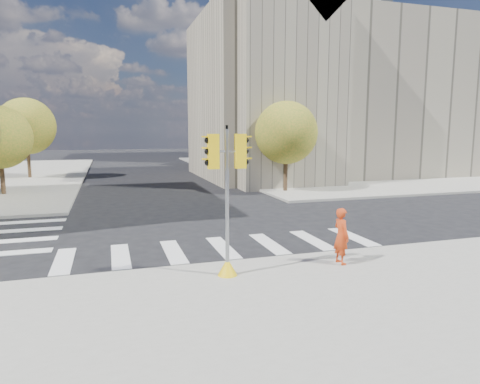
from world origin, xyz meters
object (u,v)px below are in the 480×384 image
at_px(lamp_near, 271,125).
at_px(lamp_far, 224,127).
at_px(photographer, 341,236).
at_px(traffic_signal, 227,214).

bearing_deg(lamp_near, lamp_far, 90.00).
bearing_deg(lamp_near, photographer, -105.09).
bearing_deg(photographer, lamp_near, -19.42).
height_order(lamp_far, photographer, lamp_far).
distance_m(lamp_far, traffic_signal, 34.57).
height_order(traffic_signal, photographer, traffic_signal).
bearing_deg(lamp_near, traffic_signal, -114.61).
xyz_separation_m(lamp_near, photographer, (-5.21, -19.31, -3.55)).
relative_size(lamp_near, lamp_far, 1.00).
height_order(lamp_near, lamp_far, same).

